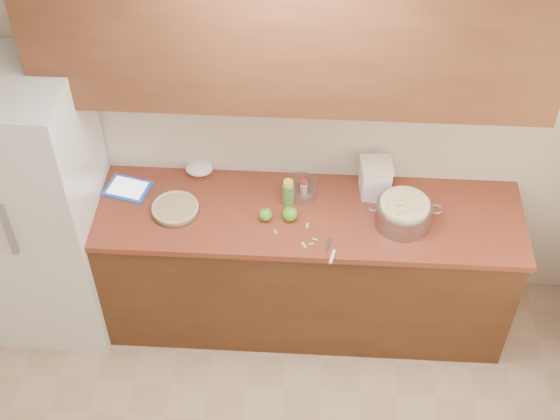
# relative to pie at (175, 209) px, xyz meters

# --- Properties ---
(room_shell) EXTENTS (3.60, 3.60, 3.60)m
(room_shell) POSITION_rel_pie_xyz_m (0.64, -1.44, 0.36)
(room_shell) COLOR tan
(room_shell) RESTS_ON ground
(counter_run) EXTENTS (2.64, 0.68, 0.92)m
(counter_run) POSITION_rel_pie_xyz_m (0.64, 0.04, -0.48)
(counter_run) COLOR #4E2B16
(counter_run) RESTS_ON ground
(upper_cabinets) EXTENTS (2.60, 0.34, 0.70)m
(upper_cabinets) POSITION_rel_pie_xyz_m (0.64, 0.19, 1.01)
(upper_cabinets) COLOR brown
(upper_cabinets) RESTS_ON room_shell
(fridge) EXTENTS (0.70, 0.70, 1.80)m
(fridge) POSITION_rel_pie_xyz_m (-0.80, 0.00, -0.04)
(fridge) COLOR silver
(fridge) RESTS_ON ground
(pie) EXTENTS (0.27, 0.27, 0.04)m
(pie) POSITION_rel_pie_xyz_m (0.00, 0.00, 0.00)
(pie) COLOR silver
(pie) RESTS_ON counter_run
(colander) EXTENTS (0.41, 0.31, 0.15)m
(colander) POSITION_rel_pie_xyz_m (1.27, -0.01, 0.05)
(colander) COLOR gray
(colander) RESTS_ON counter_run
(flour_canister) EXTENTS (0.19, 0.19, 0.22)m
(flour_canister) POSITION_rel_pie_xyz_m (1.12, 0.23, 0.09)
(flour_canister) COLOR white
(flour_canister) RESTS_ON counter_run
(tablet) EXTENTS (0.28, 0.24, 0.02)m
(tablet) POSITION_rel_pie_xyz_m (-0.30, 0.16, -0.01)
(tablet) COLOR blue
(tablet) RESTS_ON counter_run
(paring_knife) EXTENTS (0.06, 0.19, 0.02)m
(paring_knife) POSITION_rel_pie_xyz_m (0.88, -0.28, -0.01)
(paring_knife) COLOR gray
(paring_knife) RESTS_ON counter_run
(lemon_bottle) EXTENTS (0.06, 0.06, 0.17)m
(lemon_bottle) POSITION_rel_pie_xyz_m (0.63, 0.10, 0.06)
(lemon_bottle) COLOR #4C8C38
(lemon_bottle) RESTS_ON counter_run
(cinnamon_shaker) EXTENTS (0.04, 0.04, 0.10)m
(cinnamon_shaker) POSITION_rel_pie_xyz_m (0.71, 0.19, 0.02)
(cinnamon_shaker) COLOR beige
(cinnamon_shaker) RESTS_ON counter_run
(vanilla_bottle) EXTENTS (0.03, 0.03, 0.09)m
(vanilla_bottle) POSITION_rel_pie_xyz_m (0.63, 0.15, 0.02)
(vanilla_bottle) COLOR black
(vanilla_bottle) RESTS_ON counter_run
(mixing_bowl) EXTENTS (0.21, 0.21, 0.08)m
(mixing_bowl) POSITION_rel_pie_xyz_m (0.70, 0.19, 0.02)
(mixing_bowl) COLOR silver
(mixing_bowl) RESTS_ON counter_run
(paper_towel) EXTENTS (0.20, 0.19, 0.07)m
(paper_towel) POSITION_rel_pie_xyz_m (0.09, 0.33, 0.01)
(paper_towel) COLOR white
(paper_towel) RESTS_ON counter_run
(apple_left) EXTENTS (0.08, 0.08, 0.09)m
(apple_left) POSITION_rel_pie_xyz_m (0.51, -0.03, 0.02)
(apple_left) COLOR #559E27
(apple_left) RESTS_ON counter_run
(apple_center) EXTENTS (0.08, 0.08, 0.10)m
(apple_center) POSITION_rel_pie_xyz_m (0.65, -0.02, 0.02)
(apple_center) COLOR #559E27
(apple_center) RESTS_ON counter_run
(peel_a) EXTENTS (0.04, 0.05, 0.00)m
(peel_a) POSITION_rel_pie_xyz_m (0.73, -0.21, -0.02)
(peel_a) COLOR #8EBA5A
(peel_a) RESTS_ON counter_run
(peel_b) EXTENTS (0.03, 0.02, 0.00)m
(peel_b) POSITION_rel_pie_xyz_m (0.79, -0.17, -0.02)
(peel_b) COLOR #8EBA5A
(peel_b) RESTS_ON counter_run
(peel_c) EXTENTS (0.02, 0.04, 0.00)m
(peel_c) POSITION_rel_pie_xyz_m (0.57, -0.12, -0.02)
(peel_c) COLOR #8EBA5A
(peel_c) RESTS_ON counter_run
(peel_d) EXTENTS (0.02, 0.04, 0.00)m
(peel_d) POSITION_rel_pie_xyz_m (0.74, -0.07, -0.02)
(peel_d) COLOR #8EBA5A
(peel_d) RESTS_ON counter_run
(peel_e) EXTENTS (0.03, 0.02, 0.00)m
(peel_e) POSITION_rel_pie_xyz_m (0.77, -0.20, -0.02)
(peel_e) COLOR #8EBA5A
(peel_e) RESTS_ON counter_run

